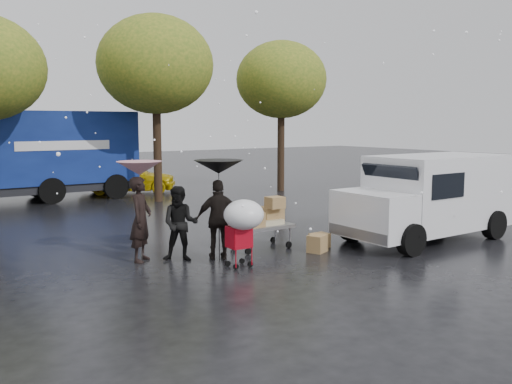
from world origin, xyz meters
TOP-DOWN VIEW (x-y plane):
  - ground at (0.00, 0.00)m, footprint 90.00×90.00m
  - person_pink at (-1.69, 1.62)m, footprint 0.80×0.81m
  - person_middle at (-0.96, 1.17)m, footprint 1.02×0.98m
  - person_black at (-0.17, 0.81)m, footprint 1.14×0.82m
  - umbrella_pink at (-1.69, 1.62)m, footprint 0.98×0.98m
  - umbrella_black at (-0.17, 0.81)m, footprint 1.09×1.09m
  - vendor_cart at (1.26, 1.09)m, footprint 1.52×0.80m
  - shopping_cart at (-0.17, -0.16)m, footprint 0.84×0.84m
  - white_van at (5.42, -0.50)m, footprint 4.91×2.18m
  - blue_truck at (-1.45, 12.79)m, footprint 8.30×2.60m
  - box_ground_near at (2.09, 0.07)m, footprint 0.56×0.52m
  - box_ground_far at (2.44, 0.40)m, footprint 0.45×0.35m
  - yellow_taxi at (2.47, 13.16)m, footprint 4.45×3.22m
  - tree_row at (-0.47, 10.00)m, footprint 21.60×4.40m

SIDE VIEW (x-z plane):
  - ground at x=0.00m, z-range 0.00..0.00m
  - box_ground_far at x=2.44m, z-range 0.00..0.35m
  - box_ground_near at x=2.09m, z-range 0.00..0.41m
  - yellow_taxi at x=2.47m, z-range 0.00..1.41m
  - vendor_cart at x=1.26m, z-range 0.09..1.36m
  - person_middle at x=-0.96m, z-range 0.00..1.66m
  - person_black at x=-0.17m, z-range 0.00..1.80m
  - person_pink at x=-1.69m, z-range 0.00..1.88m
  - shopping_cart at x=-0.17m, z-range 0.33..1.80m
  - white_van at x=5.42m, z-range 0.06..2.26m
  - blue_truck at x=-1.45m, z-range 0.01..3.51m
  - umbrella_pink at x=-1.69m, z-range 0.95..3.17m
  - umbrella_black at x=-0.17m, z-range 0.96..3.19m
  - tree_row at x=-0.47m, z-range 1.46..8.58m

